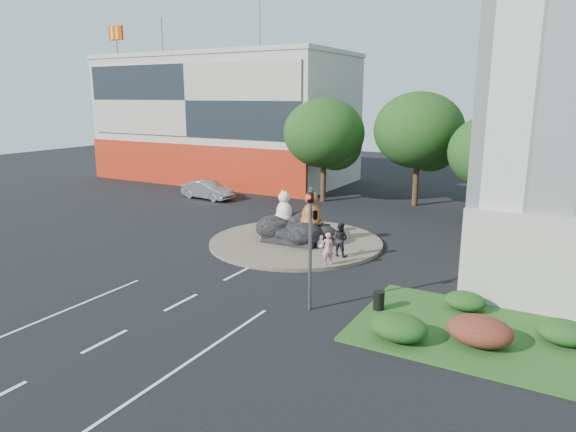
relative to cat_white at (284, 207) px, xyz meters
name	(u,v)px	position (x,y,z in m)	size (l,w,h in m)	color
ground	(181,303)	(0.88, -10.18, -2.10)	(120.00, 120.00, 0.00)	black
roundabout_island	(296,242)	(0.88, -0.18, -2.00)	(10.00, 10.00, 0.20)	brown
rock_plinth	(296,233)	(0.88, -0.18, -1.45)	(3.20, 2.60, 0.90)	black
shophouse_block	(225,118)	(-17.12, 17.73, 4.09)	(25.20, 12.30, 17.40)	beige
grass_verge	(498,337)	(12.88, -7.18, -2.04)	(10.00, 6.00, 0.12)	#224D19
tree_left	(325,136)	(-3.05, 11.88, 3.15)	(6.46, 6.46, 8.27)	#382314
tree_mid	(420,134)	(3.95, 13.88, 3.46)	(6.84, 6.84, 8.76)	#382314
tree_right	(494,156)	(9.95, 9.88, 2.53)	(5.70, 5.70, 7.30)	#382314
hedge_near_green	(399,327)	(9.88, -9.18, -1.53)	(2.00, 1.60, 0.90)	#143912
hedge_red	(480,331)	(12.38, -8.18, -1.48)	(2.20, 1.76, 0.99)	#471316
hedge_mid_green	(564,332)	(14.88, -6.68, -1.57)	(1.80, 1.44, 0.81)	#143912
hedge_back_green	(465,301)	(11.38, -5.38, -1.62)	(1.60, 1.28, 0.72)	#143912
traffic_light	(313,223)	(5.98, -8.18, 1.53)	(0.44, 1.24, 5.00)	#595B60
street_lamp	(547,192)	(13.70, -2.18, 2.46)	(2.34, 0.22, 8.06)	#595B60
cat_white	(284,207)	(0.00, 0.00, 0.00)	(1.19, 1.03, 1.99)	silver
cat_tabby	(311,209)	(1.81, -0.05, 0.05)	(1.25, 1.08, 2.08)	#C77D29
kitten_calico	(264,232)	(-0.90, -0.86, -1.48)	(0.50, 0.44, 0.84)	silver
kitten_white	(321,241)	(2.77, -0.78, -1.52)	(0.45, 0.39, 0.75)	white
pedestrian_pink	(328,249)	(4.34, -3.22, -1.07)	(0.60, 0.39, 1.65)	#D18792
pedestrian_dark	(340,239)	(4.30, -1.62, -0.99)	(0.88, 0.69, 1.82)	black
parked_car	(208,190)	(-11.88, 7.90, -1.33)	(1.62, 4.65, 1.53)	#ACB0B4
litter_bin	(379,300)	(8.38, -7.04, -1.60)	(0.45, 0.45, 0.75)	black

